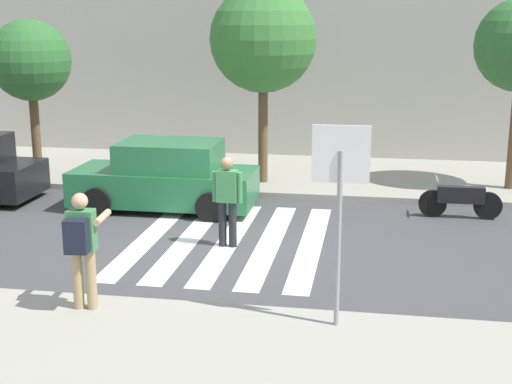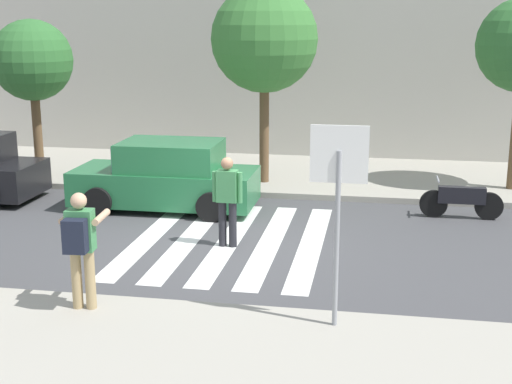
{
  "view_description": "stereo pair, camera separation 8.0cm",
  "coord_description": "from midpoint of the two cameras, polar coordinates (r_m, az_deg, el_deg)",
  "views": [
    {
      "loc": [
        2.74,
        -12.81,
        4.27
      ],
      "look_at": [
        0.6,
        -0.2,
        1.1
      ],
      "focal_mm": 50.0,
      "sensor_mm": 36.0,
      "label": 1
    },
    {
      "loc": [
        2.82,
        -12.79,
        4.27
      ],
      "look_at": [
        0.6,
        -0.2,
        1.1
      ],
      "focal_mm": 50.0,
      "sensor_mm": 36.0,
      "label": 2
    }
  ],
  "objects": [
    {
      "name": "street_tree_west",
      "position": [
        19.55,
        -17.72,
        9.93
      ],
      "size": [
        2.09,
        2.09,
        4.06
      ],
      "color": "brown",
      "rests_on": "sidewalk_far"
    },
    {
      "name": "stop_sign",
      "position": [
        9.39,
        6.51,
        0.83
      ],
      "size": [
        0.76,
        0.08,
        2.76
      ],
      "color": "gray",
      "rests_on": "sidewalk_near"
    },
    {
      "name": "ground_plane",
      "position": [
        13.78,
        -2.5,
        -4.15
      ],
      "size": [
        120.0,
        120.0,
        0.0
      ],
      "primitive_type": "plane",
      "color": "#424244"
    },
    {
      "name": "photographer_with_backpack",
      "position": [
        10.41,
        -14.0,
        -3.85
      ],
      "size": [
        0.63,
        0.87,
        1.72
      ],
      "color": "tan",
      "rests_on": "sidewalk_near"
    },
    {
      "name": "pedestrian_crossing",
      "position": [
        13.35,
        -2.48,
        -0.38
      ],
      "size": [
        0.58,
        0.26,
        1.72
      ],
      "color": "#232328",
      "rests_on": "ground"
    },
    {
      "name": "crosswalk_stripe_1",
      "position": [
        14.14,
        -5.5,
        -3.7
      ],
      "size": [
        0.44,
        5.2,
        0.01
      ],
      "primitive_type": "cube",
      "color": "silver",
      "rests_on": "ground"
    },
    {
      "name": "sidewalk_far",
      "position": [
        19.46,
        1.19,
        1.46
      ],
      "size": [
        60.0,
        4.8,
        0.14
      ],
      "primitive_type": "cube",
      "color": "#9E998C",
      "rests_on": "ground"
    },
    {
      "name": "motorcycle",
      "position": [
        15.98,
        15.88,
        -0.59
      ],
      "size": [
        1.76,
        0.6,
        0.87
      ],
      "color": "black",
      "rests_on": "ground"
    },
    {
      "name": "crosswalk_stripe_4",
      "position": [
        13.73,
        4.24,
        -4.21
      ],
      "size": [
        0.44,
        5.2,
        0.01
      ],
      "primitive_type": "cube",
      "color": "silver",
      "rests_on": "ground"
    },
    {
      "name": "building_facade_far",
      "position": [
        23.38,
        2.86,
        11.82
      ],
      "size": [
        56.0,
        4.0,
        6.83
      ],
      "primitive_type": "cube",
      "color": "#ADA89E",
      "rests_on": "ground"
    },
    {
      "name": "crosswalk_stripe_0",
      "position": [
        14.36,
        -8.59,
        -3.51
      ],
      "size": [
        0.44,
        5.2,
        0.01
      ],
      "primitive_type": "cube",
      "color": "silver",
      "rests_on": "ground"
    },
    {
      "name": "crosswalk_stripe_3",
      "position": [
        13.82,
        0.93,
        -4.05
      ],
      "size": [
        0.44,
        5.2,
        0.01
      ],
      "primitive_type": "cube",
      "color": "silver",
      "rests_on": "ground"
    },
    {
      "name": "street_tree_center",
      "position": [
        17.8,
        0.45,
        12.09
      ],
      "size": [
        2.63,
        2.63,
        4.89
      ],
      "color": "brown",
      "rests_on": "sidewalk_far"
    },
    {
      "name": "crosswalk_stripe_2",
      "position": [
        13.96,
        -2.32,
        -3.88
      ],
      "size": [
        0.44,
        5.2,
        0.01
      ],
      "primitive_type": "cube",
      "color": "silver",
      "rests_on": "ground"
    },
    {
      "name": "parked_car_green",
      "position": [
        16.2,
        -7.36,
        1.17
      ],
      "size": [
        4.1,
        1.92,
        1.55
      ],
      "color": "#236B3D",
      "rests_on": "ground"
    }
  ]
}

